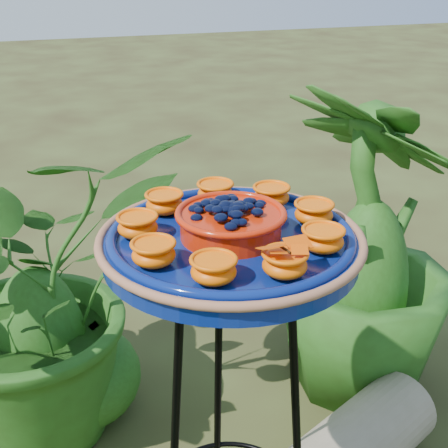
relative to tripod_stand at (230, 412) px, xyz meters
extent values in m
torus|color=black|center=(0.00, 0.00, 0.36)|extent=(0.30, 0.30, 0.02)
cylinder|color=black|center=(0.02, 0.15, -0.11)|extent=(0.03, 0.09, 0.93)
cylinder|color=navy|center=(0.00, 0.00, 0.39)|extent=(0.53, 0.53, 0.04)
torus|color=#8F5F40|center=(0.00, 0.00, 0.41)|extent=(0.50, 0.50, 0.02)
torus|color=navy|center=(0.00, 0.00, 0.41)|extent=(0.46, 0.46, 0.02)
cylinder|color=red|center=(0.00, 0.00, 0.43)|extent=(0.21, 0.21, 0.05)
torus|color=red|center=(0.00, 0.00, 0.46)|extent=(0.20, 0.20, 0.01)
ellipsoid|color=black|center=(0.00, 0.00, 0.46)|extent=(0.16, 0.16, 0.03)
ellipsoid|color=#FF5502|center=(0.17, 0.01, 0.43)|extent=(0.07, 0.07, 0.04)
cylinder|color=orange|center=(0.17, 0.01, 0.45)|extent=(0.07, 0.07, 0.01)
ellipsoid|color=#FF5502|center=(0.12, 0.12, 0.43)|extent=(0.07, 0.07, 0.04)
cylinder|color=orange|center=(0.12, 0.12, 0.45)|extent=(0.07, 0.07, 0.01)
ellipsoid|color=#FF5502|center=(0.02, 0.17, 0.43)|extent=(0.07, 0.07, 0.04)
cylinder|color=orange|center=(0.02, 0.17, 0.45)|extent=(0.07, 0.07, 0.01)
ellipsoid|color=#FF5502|center=(-0.09, 0.14, 0.43)|extent=(0.07, 0.07, 0.04)
cylinder|color=orange|center=(-0.09, 0.14, 0.45)|extent=(0.07, 0.07, 0.01)
ellipsoid|color=#FF5502|center=(-0.16, 0.05, 0.43)|extent=(0.07, 0.07, 0.04)
cylinder|color=orange|center=(-0.16, 0.05, 0.45)|extent=(0.07, 0.07, 0.01)
ellipsoid|color=#FF5502|center=(-0.16, -0.07, 0.43)|extent=(0.07, 0.07, 0.04)
cylinder|color=orange|center=(-0.16, -0.07, 0.45)|extent=(0.07, 0.07, 0.01)
ellipsoid|color=#FF5502|center=(-0.08, -0.15, 0.43)|extent=(0.07, 0.07, 0.04)
cylinder|color=orange|center=(-0.08, -0.15, 0.45)|extent=(0.07, 0.07, 0.01)
ellipsoid|color=#FF5502|center=(0.04, -0.17, 0.43)|extent=(0.07, 0.07, 0.04)
cylinder|color=orange|center=(0.04, -0.17, 0.45)|extent=(0.07, 0.07, 0.01)
ellipsoid|color=#FF5502|center=(0.14, -0.10, 0.43)|extent=(0.07, 0.07, 0.04)
cylinder|color=orange|center=(0.14, -0.10, 0.45)|extent=(0.07, 0.07, 0.01)
cylinder|color=black|center=(0.04, -0.17, 0.46)|extent=(0.01, 0.03, 0.00)
cube|color=#FC6A05|center=(0.01, -0.16, 0.47)|extent=(0.04, 0.03, 0.01)
cube|color=#FC6A05|center=(0.06, -0.16, 0.47)|extent=(0.04, 0.03, 0.01)
imported|color=#214A13|center=(-0.38, 0.76, -0.06)|extent=(1.14, 1.07, 1.01)
imported|color=#214A13|center=(0.70, 0.64, -0.02)|extent=(0.81, 0.81, 1.10)
camera|label=1|loc=(-0.32, -0.98, 0.91)|focal=50.00mm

